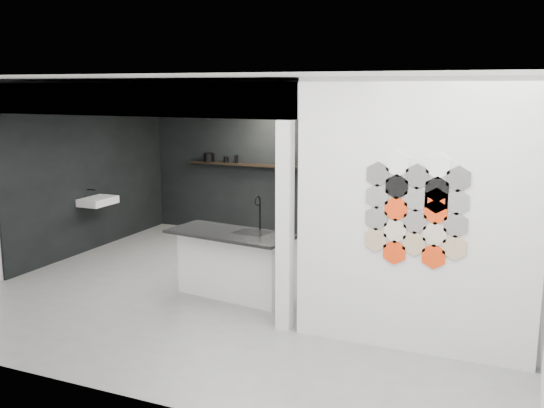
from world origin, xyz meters
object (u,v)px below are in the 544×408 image
Objects in this scene: stockpot at (209,157)px; utensil_cup at (226,160)px; wall_basin at (98,201)px; glass_vase at (334,165)px; kettle at (304,162)px; bottle_dark at (236,159)px; partition_panel at (414,218)px; kitchen_island at (234,263)px; glass_bowl at (334,165)px.

utensil_cup is at bearing 0.00° from stockpot.
wall_basin is 4.01m from glass_vase.
kettle is 1.32m from bottle_dark.
stockpot is 1.33× the size of bottle_dark.
partition_panel reaches higher than stockpot.
wall_basin is at bearing 168.46° from kitchen_island.
glass_bowl reaches higher than kitchen_island.
glass_bowl is 1.88m from bottle_dark.
glass_vase is at bearing 0.00° from glass_bowl.
glass_vase is (0.00, 0.00, 0.01)m from glass_bowl.
kettle is (2.83, 2.07, 0.55)m from wall_basin.
stockpot reaches higher than utensil_cup.
kitchen_island is 3.28m from glass_bowl.
partition_panel is 5.69m from utensil_cup.
kettle reaches higher than utensil_cup.
kettle is at bearing 0.00° from bottle_dark.
kettle reaches higher than kitchen_island.
bottle_dark is at bearing 0.00° from utensil_cup.
stockpot is 1.89m from kettle.
glass_vase is (3.39, 2.07, 0.54)m from wall_basin.
glass_bowl is at bearing 0.00° from glass_vase.
utensil_cup is (-2.09, 0.00, -0.01)m from glass_vase.
glass_vase is 2.09m from utensil_cup.
kitchen_island is 8.89× the size of stockpot.
stockpot is 2.46m from glass_bowl.
glass_vase reaches higher than wall_basin.
kettle is 1.76× the size of utensil_cup.
glass_bowl is 2.09m from utensil_cup.
partition_panel is 19.18× the size of bottle_dark.
stockpot is at bearing 180.00° from glass_vase.
kettle reaches higher than glass_bowl.
glass_vase is (0.34, 3.12, 0.94)m from kitchen_island.
stockpot reaches higher than bottle_dark.
partition_panel is 4.39m from glass_bowl.
glass_vase is at bearing 21.15° from kettle.
kettle is at bearing 101.62° from kitchen_island.
kitchen_island is (-2.42, 0.74, -0.95)m from partition_panel.
utensil_cup is at bearing 180.00° from glass_vase.
kettle is 1.41× the size of glass_vase.
wall_basin is 5.62× the size of utensil_cup.
partition_panel is 14.94× the size of kettle.
glass_vase is at bearing 31.35° from wall_basin.
glass_vase is at bearing 0.00° from stockpot.
bottle_dark is (-1.88, 0.00, 0.01)m from glass_vase.
glass_vase reaches higher than glass_bowl.
glass_bowl is 1.19× the size of glass_vase.
stockpot is at bearing -158.85° from kettle.
stockpot is at bearing 65.65° from wall_basin.
partition_panel is 21.01× the size of glass_vase.
wall_basin is at bearing -114.35° from stockpot.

